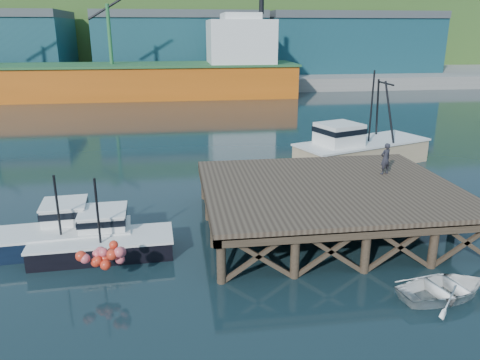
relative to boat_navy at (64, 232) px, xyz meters
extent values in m
plane|color=black|center=(6.75, 0.64, -0.72)|extent=(300.00, 300.00, 0.00)
cube|color=brown|center=(12.25, 0.64, 1.28)|extent=(12.00, 10.00, 0.25)
cube|color=#473828|center=(12.25, -4.21, 1.03)|extent=(12.00, 0.30, 0.35)
cylinder|color=#473828|center=(6.55, -4.06, 0.08)|extent=(0.36, 0.36, 2.60)
cylinder|color=#473828|center=(6.55, 5.34, 0.08)|extent=(0.36, 0.36, 2.60)
cylinder|color=#473828|center=(17.95, 5.34, 0.08)|extent=(0.36, 0.36, 2.60)
cube|color=gray|center=(6.75, 70.64, 0.28)|extent=(160.00, 40.00, 2.00)
cube|color=#1A4B57|center=(6.75, 65.64, 5.78)|extent=(28.00, 16.00, 9.00)
cube|color=#1A4B57|center=(36.75, 65.64, 5.78)|extent=(30.00, 16.00, 9.00)
cube|color=#D15D13|center=(-5.25, 48.64, 1.48)|extent=(55.00, 9.50, 4.40)
cube|color=#26592D|center=(-5.25, 48.64, 3.78)|extent=(55.50, 10.00, 0.30)
cube|color=silver|center=(14.75, 48.64, 6.78)|extent=(9.00, 9.00, 6.00)
cube|color=silver|center=(14.75, 48.64, 10.08)|extent=(5.00, 7.00, 1.20)
cylinder|color=black|center=(17.75, 48.64, 11.78)|extent=(0.70, 0.70, 2.50)
cube|color=#2D511E|center=(6.75, 100.64, 10.28)|extent=(220.00, 50.00, 22.00)
cube|color=black|center=(0.02, -0.26, -0.28)|extent=(5.76, 2.48, 0.87)
cube|color=silver|center=(0.02, -0.26, 0.17)|extent=(5.88, 2.53, 0.12)
cube|color=silver|center=(-0.06, 0.75, 0.59)|extent=(1.97, 1.97, 0.87)
cube|color=black|center=(-0.06, 0.75, 0.78)|extent=(2.08, 2.08, 0.29)
cylinder|color=black|center=(0.07, -0.82, 1.51)|extent=(0.10, 0.10, 2.71)
cube|color=black|center=(1.78, -1.11, -0.32)|extent=(5.88, 2.38, 0.80)
cube|color=silver|center=(1.78, -1.11, 0.10)|extent=(5.99, 2.43, 0.11)
cube|color=silver|center=(1.73, -0.07, 0.48)|extent=(2.00, 2.00, 0.80)
cube|color=black|center=(1.73, -0.07, 0.66)|extent=(2.12, 2.12, 0.27)
cylinder|color=black|center=(1.80, -1.69, 1.51)|extent=(0.10, 0.10, 2.85)
sphere|color=#DC5159|center=(1.63, -3.60, 0.26)|extent=(0.37, 0.37, 0.37)
sphere|color=#DC5159|center=(2.44, -3.42, 0.44)|extent=(0.37, 0.37, 0.37)
sphere|color=red|center=(2.08, -3.87, 0.62)|extent=(0.37, 0.37, 0.37)
cube|color=tan|center=(18.14, 10.92, 0.07)|extent=(10.23, 6.50, 1.58)
cube|color=silver|center=(18.14, 10.92, 0.91)|extent=(10.46, 6.72, 0.13)
cube|color=silver|center=(15.94, 10.92, 1.65)|extent=(3.33, 3.23, 1.58)
cube|color=black|center=(15.94, 10.92, 2.00)|extent=(3.44, 3.34, 0.35)
cylinder|color=black|center=(18.58, 10.92, 3.24)|extent=(0.12, 0.12, 5.28)
imported|color=white|center=(14.39, -6.22, -0.35)|extent=(3.96, 3.15, 0.74)
imported|color=#212129|center=(15.61, 1.94, 2.21)|extent=(0.69, 0.56, 1.62)
camera|label=1|loc=(5.03, -19.81, 8.50)|focal=35.00mm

